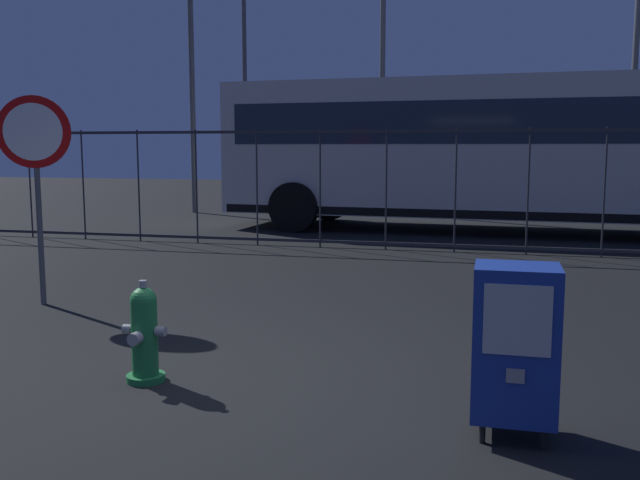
# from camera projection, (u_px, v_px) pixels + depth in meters

# --- Properties ---
(ground_plane) EXTENTS (60.00, 60.00, 0.00)m
(ground_plane) POSITION_uv_depth(u_px,v_px,m) (239.00, 383.00, 5.07)
(ground_plane) COLOR black
(fire_hydrant) EXTENTS (0.33, 0.32, 0.75)m
(fire_hydrant) POSITION_uv_depth(u_px,v_px,m) (144.00, 334.00, 5.07)
(fire_hydrant) COLOR #1E7238
(fire_hydrant) RESTS_ON ground_plane
(newspaper_box_primary) EXTENTS (0.48, 0.42, 1.02)m
(newspaper_box_primary) POSITION_uv_depth(u_px,v_px,m) (515.00, 342.00, 4.07)
(newspaper_box_primary) COLOR black
(newspaper_box_primary) RESTS_ON ground_plane
(stop_sign) EXTENTS (0.71, 0.31, 2.23)m
(stop_sign) POSITION_uv_depth(u_px,v_px,m) (35.00, 156.00, 7.41)
(stop_sign) COLOR #4C4F54
(stop_sign) RESTS_ON ground_plane
(fence_barrier) EXTENTS (18.03, 0.04, 2.00)m
(fence_barrier) POSITION_uv_depth(u_px,v_px,m) (386.00, 188.00, 11.59)
(fence_barrier) COLOR #2D2D33
(fence_barrier) RESTS_ON ground_plane
(bus_near) EXTENTS (10.63, 3.26, 3.00)m
(bus_near) POSITION_uv_depth(u_px,v_px,m) (488.00, 146.00, 14.01)
(bus_near) COLOR beige
(bus_near) RESTS_ON ground_plane
(street_light_near_left) EXTENTS (0.32, 0.32, 8.00)m
(street_light_near_left) POSITION_uv_depth(u_px,v_px,m) (383.00, 31.00, 17.51)
(street_light_near_left) COLOR #4C4F54
(street_light_near_left) RESTS_ON ground_plane
(street_light_near_right) EXTENTS (0.32, 0.32, 6.89)m
(street_light_near_right) POSITION_uv_depth(u_px,v_px,m) (191.00, 55.00, 17.80)
(street_light_near_right) COLOR #4C4F54
(street_light_near_right) RESTS_ON ground_plane
(street_light_far_left) EXTENTS (0.32, 0.32, 7.81)m
(street_light_far_left) POSITION_uv_depth(u_px,v_px,m) (244.00, 58.00, 22.07)
(street_light_far_left) COLOR #4C4F54
(street_light_far_left) RESTS_ON ground_plane
(street_light_far_right) EXTENTS (0.32, 0.32, 7.89)m
(street_light_far_right) POSITION_uv_depth(u_px,v_px,m) (637.00, 23.00, 16.19)
(street_light_far_right) COLOR #4C4F54
(street_light_far_right) RESTS_ON ground_plane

